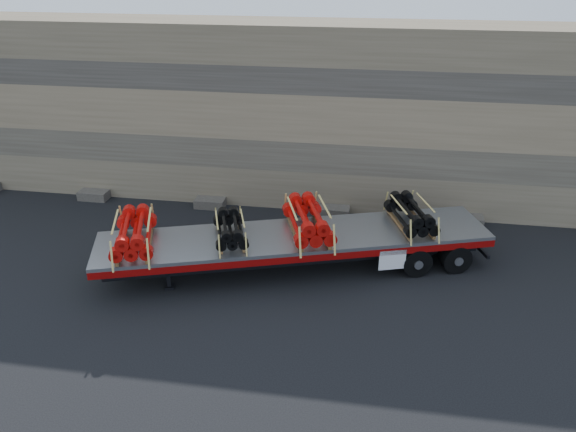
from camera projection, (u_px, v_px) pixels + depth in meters
name	position (u px, v px, depth m)	size (l,w,h in m)	color
ground	(259.00, 273.00, 18.06)	(120.00, 120.00, 0.00)	black
rock_wall	(291.00, 113.00, 22.33)	(44.00, 3.00, 7.00)	#7A6B54
trailer	(295.00, 252.00, 18.06)	(12.43, 2.39, 1.24)	#9B9EA2
bundle_front	(134.00, 234.00, 16.89)	(1.21, 2.43, 0.86)	red
bundle_midfront	(230.00, 230.00, 17.35)	(0.96, 1.92, 0.68)	black
bundle_midrear	(308.00, 221.00, 17.66)	(1.26, 2.52, 0.89)	red
bundle_rear	(411.00, 215.00, 18.18)	(1.10, 2.20, 0.78)	black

